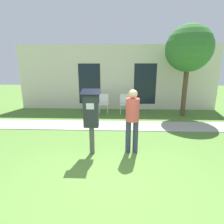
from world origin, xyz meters
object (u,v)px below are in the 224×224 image
at_px(parking_meter, 91,114).
at_px(outdoor_chair_middle, 125,102).
at_px(outdoor_chair_left, 104,102).
at_px(person_standing, 132,116).

relative_size(parking_meter, outdoor_chair_middle, 1.77).
relative_size(parking_meter, outdoor_chair_left, 1.77).
relative_size(person_standing, outdoor_chair_left, 1.76).
xyz_separation_m(parking_meter, outdoor_chair_middle, (0.90, 4.11, -0.49)).
height_order(parking_meter, outdoor_chair_left, parking_meter).
bearing_deg(person_standing, outdoor_chair_left, 74.61).
distance_m(outdoor_chair_left, outdoor_chair_middle, 0.99).
xyz_separation_m(parking_meter, outdoor_chair_left, (-0.08, 4.16, -0.49)).
xyz_separation_m(outdoor_chair_left, outdoor_chair_middle, (0.99, -0.05, 0.00)).
xyz_separation_m(person_standing, outdoor_chair_middle, (-0.07, 4.00, -0.40)).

